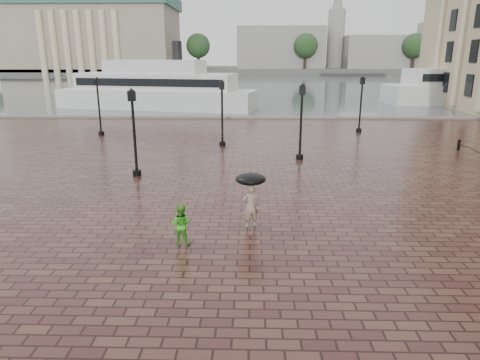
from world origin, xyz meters
The scene contains 12 objects.
ground centered at (0.00, 0.00, 0.00)m, with size 300.00×300.00×0.00m, color #371B19.
harbour_water centered at (0.00, 92.00, 0.00)m, with size 240.00×240.00×0.00m, color #434E52.
quay_edge centered at (0.00, 32.00, 0.00)m, with size 80.00×0.60×0.30m, color slate.
far_shore centered at (0.00, 160.00, 1.00)m, with size 300.00×60.00×2.00m, color #4C4C47.
museum centered at (-55.00, 144.61, 13.91)m, with size 57.00×32.50×26.00m.
distant_skyline centered at (48.14, 150.00, 9.45)m, with size 102.50×22.00×33.00m.
far_trees centered at (0.00, 138.00, 9.42)m, with size 188.00×8.00×13.50m.
street_lamps centered at (-1.60, 17.60, 2.33)m, with size 21.44×14.44×4.40m.
adult_pedestrian centered at (0.01, 3.11, 0.81)m, with size 0.59×0.39×1.62m, color gray.
child_pedestrian centered at (-2.30, 1.54, 0.69)m, with size 0.67×0.52×1.37m, color green.
ferry_near centered at (-11.35, 40.07, 2.33)m, with size 24.32×10.39×7.76m.
umbrella centered at (0.01, 3.11, 1.83)m, with size 1.10×1.10×1.12m.
Camera 1 is at (0.02, -11.63, 6.06)m, focal length 32.00 mm.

